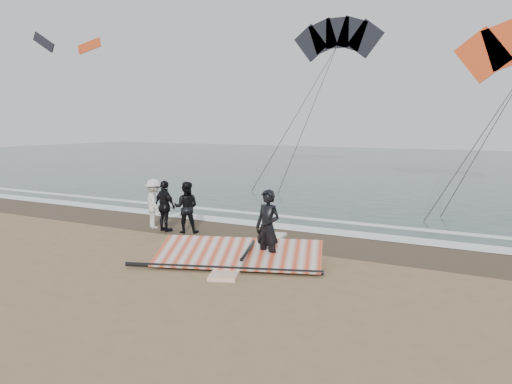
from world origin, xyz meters
TOP-DOWN VIEW (x-y plane):
  - ground at (0.00, 0.00)m, footprint 120.00×120.00m
  - sea at (0.00, 33.00)m, footprint 120.00×54.00m
  - wet_sand at (0.00, 4.50)m, footprint 120.00×2.80m
  - foam_near at (0.00, 5.90)m, footprint 120.00×0.90m
  - foam_far at (0.00, 7.60)m, footprint 120.00×0.45m
  - man_main at (1.04, 1.64)m, footprint 0.77×0.58m
  - board_white at (0.36, 0.96)m, footprint 1.37×2.33m
  - board_cream at (-0.01, 3.46)m, footprint 1.04×2.59m
  - trio_cluster at (-3.69, 3.64)m, footprint 2.52×1.18m
  - sail_rig at (0.34, 1.43)m, footprint 4.55×3.08m
  - kite_dark at (-5.11, 23.99)m, footprint 6.96×5.80m
  - distant_kites at (-34.47, 27.00)m, footprint 7.24×2.12m

SIDE VIEW (x-z plane):
  - ground at x=0.00m, z-range 0.00..0.00m
  - wet_sand at x=0.00m, z-range 0.00..0.01m
  - sea at x=0.00m, z-range 0.00..0.02m
  - foam_near at x=0.00m, z-range 0.02..0.03m
  - foam_far at x=0.00m, z-range 0.02..0.03m
  - board_white at x=0.36m, z-range 0.00..0.09m
  - board_cream at x=-0.01m, z-range 0.00..0.10m
  - sail_rig at x=0.34m, z-range -0.06..0.46m
  - trio_cluster at x=-3.69m, z-range -0.01..1.67m
  - man_main at x=1.04m, z-range 0.00..1.90m
  - kite_dark at x=-5.11m, z-range 1.80..16.14m
  - distant_kites at x=-34.47m, z-range 10.15..12.43m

